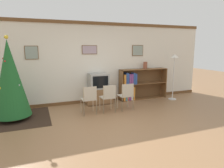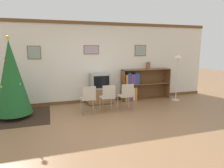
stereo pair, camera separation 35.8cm
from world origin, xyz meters
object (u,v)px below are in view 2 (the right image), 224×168
at_px(folding_chair_center, 108,96).
at_px(folding_chair_right, 126,95).
at_px(tv_console, 100,96).
at_px(folding_chair_left, 89,98).
at_px(television, 100,81).
at_px(vase, 148,65).
at_px(christmas_tree, 12,78).
at_px(bookshelf, 138,85).
at_px(standing_lamp, 178,65).

xyz_separation_m(folding_chair_center, folding_chair_right, (0.57, 0.00, 0.00)).
bearing_deg(tv_console, folding_chair_left, -120.39).
xyz_separation_m(television, vase, (1.83, 0.12, 0.45)).
distance_m(television, folding_chair_right, 1.17).
xyz_separation_m(tv_console, folding_chair_left, (-0.57, -0.97, 0.21)).
relative_size(christmas_tree, television, 3.46).
height_order(bookshelf, vase, vase).
distance_m(christmas_tree, tv_console, 2.73).
xyz_separation_m(folding_chair_left, standing_lamp, (3.26, 0.55, 0.78)).
bearing_deg(christmas_tree, vase, 9.54).
bearing_deg(standing_lamp, tv_console, 171.13).
height_order(bookshelf, standing_lamp, standing_lamp).
height_order(folding_chair_left, vase, vase).
bearing_deg(christmas_tree, television, 13.61).
relative_size(christmas_tree, vase, 8.58).
xyz_separation_m(christmas_tree, standing_lamp, (5.22, 0.20, 0.17)).
bearing_deg(television, christmas_tree, -166.39).
height_order(tv_console, folding_chair_left, folding_chair_left).
relative_size(folding_chair_right, vase, 3.25).
relative_size(folding_chair_left, standing_lamp, 0.50).
distance_m(bookshelf, vase, 0.81).
bearing_deg(bookshelf, christmas_tree, -169.95).
bearing_deg(vase, folding_chair_center, -149.23).
bearing_deg(christmas_tree, folding_chair_left, -10.28).
bearing_deg(bookshelf, tv_console, -176.59).
distance_m(tv_console, folding_chair_left, 1.15).
bearing_deg(bookshelf, standing_lamp, -21.70).
xyz_separation_m(tv_console, bookshelf, (1.42, 0.08, 0.26)).
relative_size(television, bookshelf, 0.34).
relative_size(tv_console, vase, 3.41).
xyz_separation_m(christmas_tree, folding_chair_left, (1.97, -0.36, -0.61)).
xyz_separation_m(television, folding_chair_left, (-0.57, -0.97, -0.30)).
xyz_separation_m(christmas_tree, bookshelf, (3.96, 0.70, -0.55)).
bearing_deg(folding_chair_right, vase, 40.87).
bearing_deg(folding_chair_left, christmas_tree, 169.72).
height_order(folding_chair_center, standing_lamp, standing_lamp).
bearing_deg(folding_chair_right, christmas_tree, 173.46).
bearing_deg(vase, christmas_tree, -170.46).
distance_m(vase, standing_lamp, 1.01).
xyz_separation_m(folding_chair_right, standing_lamp, (2.12, 0.55, 0.78)).
relative_size(christmas_tree, folding_chair_left, 2.64).
distance_m(television, bookshelf, 1.45).
bearing_deg(television, standing_lamp, -8.82).
relative_size(tv_console, folding_chair_left, 1.05).
relative_size(television, standing_lamp, 0.38).
xyz_separation_m(television, standing_lamp, (2.69, -0.42, 0.48)).
relative_size(bookshelf, vase, 7.19).
bearing_deg(folding_chair_right, television, 120.46).
relative_size(folding_chair_left, bookshelf, 0.45).
bearing_deg(bookshelf, folding_chair_left, -152.04).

